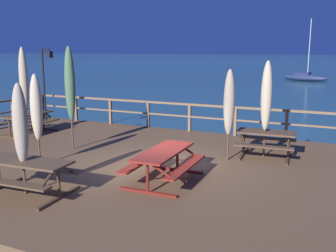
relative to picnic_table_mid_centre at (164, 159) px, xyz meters
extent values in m
plane|color=#2D5B6B|center=(-0.66, 0.96, -1.42)|extent=(600.00, 600.00, 0.00)
cube|color=brown|center=(-0.66, 0.96, -0.99)|extent=(16.60, 9.68, 0.85)
cube|color=brown|center=(-0.66, 5.64, 0.49)|extent=(16.30, 0.09, 0.08)
cube|color=brown|center=(-0.66, 5.64, 0.01)|extent=(16.30, 0.07, 0.06)
cube|color=brown|center=(-8.81, 5.64, -0.04)|extent=(0.10, 0.10, 1.05)
cube|color=brown|center=(-7.00, 5.64, -0.04)|extent=(0.10, 0.10, 1.05)
cube|color=brown|center=(-5.19, 5.64, -0.04)|extent=(0.10, 0.10, 1.05)
cube|color=brown|center=(-3.38, 5.64, -0.04)|extent=(0.10, 0.10, 1.05)
cube|color=brown|center=(-1.57, 5.64, -0.04)|extent=(0.10, 0.10, 1.05)
cube|color=brown|center=(0.24, 5.64, -0.04)|extent=(0.10, 0.10, 1.05)
cube|color=brown|center=(2.05, 5.64, -0.04)|extent=(0.10, 0.10, 1.05)
cube|color=brown|center=(-8.81, 3.77, -0.04)|extent=(0.10, 0.10, 1.05)
cube|color=brown|center=(-8.81, 5.64, -0.04)|extent=(0.10, 0.10, 1.05)
cube|color=maroon|center=(0.00, 0.00, 0.18)|extent=(0.82, 2.13, 0.05)
cube|color=maroon|center=(0.56, 0.01, -0.12)|extent=(0.34, 2.12, 0.04)
cube|color=maroon|center=(-0.56, -0.01, -0.12)|extent=(0.34, 2.12, 0.04)
cube|color=maroon|center=(0.02, -0.88, -0.53)|extent=(1.40, 0.12, 0.06)
cylinder|color=maroon|center=(0.02, -0.88, -0.19)|extent=(0.07, 0.07, 0.74)
cylinder|color=maroon|center=(0.30, -0.87, 0.03)|extent=(0.63, 0.07, 0.37)
cylinder|color=maroon|center=(-0.26, -0.88, 0.03)|extent=(0.63, 0.07, 0.37)
cube|color=maroon|center=(-0.02, 0.88, -0.53)|extent=(1.40, 0.12, 0.06)
cylinder|color=maroon|center=(-0.02, 0.88, -0.19)|extent=(0.07, 0.07, 0.74)
cylinder|color=maroon|center=(0.26, 0.88, 0.03)|extent=(0.63, 0.07, 0.37)
cylinder|color=maroon|center=(-0.30, 0.87, 0.03)|extent=(0.63, 0.07, 0.37)
cube|color=brown|center=(-6.96, 2.68, 0.18)|extent=(0.78, 2.04, 0.05)
cube|color=brown|center=(-6.40, 2.67, -0.12)|extent=(0.30, 2.04, 0.04)
cube|color=brown|center=(-7.52, 2.68, -0.12)|extent=(0.30, 2.04, 0.04)
cube|color=#432F1F|center=(-6.96, 1.84, -0.53)|extent=(1.40, 0.09, 0.06)
cylinder|color=#432F1F|center=(-6.96, 1.84, -0.19)|extent=(0.07, 0.07, 0.74)
cylinder|color=#432F1F|center=(-6.68, 1.84, 0.03)|extent=(0.63, 0.06, 0.37)
cylinder|color=#432F1F|center=(-7.24, 1.84, 0.03)|extent=(0.63, 0.06, 0.37)
cube|color=#432F1F|center=(-6.95, 3.52, -0.53)|extent=(1.40, 0.09, 0.06)
cylinder|color=#432F1F|center=(-6.95, 3.52, -0.19)|extent=(0.07, 0.07, 0.74)
cylinder|color=#432F1F|center=(-6.67, 3.51, 0.03)|extent=(0.63, 0.06, 0.37)
cylinder|color=#432F1F|center=(-7.23, 3.52, 0.03)|extent=(0.63, 0.06, 0.37)
cube|color=brown|center=(-2.36, -1.99, 0.18)|extent=(2.04, 0.87, 0.05)
cube|color=brown|center=(-2.33, -2.55, -0.12)|extent=(2.02, 0.39, 0.04)
cube|color=brown|center=(-2.39, -1.43, -0.12)|extent=(2.02, 0.39, 0.04)
cube|color=#432F1F|center=(-3.18, -2.03, -0.53)|extent=(0.16, 1.40, 0.06)
cylinder|color=#432F1F|center=(-3.19, -1.75, 0.03)|extent=(0.09, 0.63, 0.37)
cube|color=#432F1F|center=(-1.54, -1.94, -0.53)|extent=(0.16, 1.40, 0.06)
cylinder|color=#432F1F|center=(-1.54, -1.94, -0.19)|extent=(0.07, 0.07, 0.74)
cylinder|color=#432F1F|center=(-1.52, -2.22, 0.03)|extent=(0.09, 0.63, 0.37)
cylinder|color=#432F1F|center=(-1.55, -1.66, 0.03)|extent=(0.09, 0.63, 0.37)
cube|color=brown|center=(1.81, 3.21, 0.18)|extent=(1.71, 0.88, 0.05)
cube|color=brown|center=(1.85, 2.66, -0.12)|extent=(1.68, 0.40, 0.04)
cube|color=brown|center=(1.77, 3.77, -0.12)|extent=(1.68, 0.40, 0.04)
cube|color=#432F1F|center=(1.16, 3.17, -0.53)|extent=(0.18, 1.40, 0.06)
cylinder|color=#432F1F|center=(1.16, 3.17, -0.19)|extent=(0.07, 0.07, 0.74)
cylinder|color=#432F1F|center=(1.18, 2.89, 0.03)|extent=(0.10, 0.63, 0.37)
cylinder|color=#432F1F|center=(1.14, 3.45, 0.03)|extent=(0.10, 0.63, 0.37)
cube|color=#432F1F|center=(2.46, 3.26, -0.53)|extent=(0.18, 1.40, 0.06)
cylinder|color=#432F1F|center=(2.46, 3.26, -0.19)|extent=(0.07, 0.07, 0.74)
cylinder|color=#432F1F|center=(2.48, 2.98, 0.03)|extent=(0.10, 0.63, 0.37)
cylinder|color=#432F1F|center=(2.44, 3.54, 0.03)|extent=(0.10, 0.63, 0.37)
cylinder|color=#4C3828|center=(0.89, 2.43, 0.67)|extent=(0.06, 0.06, 2.46)
ellipsoid|color=tan|center=(0.89, 2.43, 1.10)|extent=(0.32, 0.32, 1.87)
cylinder|color=#685B4C|center=(0.89, 2.43, 0.96)|extent=(0.21, 0.21, 0.05)
cone|color=#4C3828|center=(0.89, 2.43, 1.96)|extent=(0.10, 0.10, 0.14)
cylinder|color=#4C3828|center=(-6.96, 2.66, 0.96)|extent=(0.06, 0.06, 3.05)
ellipsoid|color=tan|center=(-6.96, 2.66, 1.50)|extent=(0.32, 0.32, 2.32)
cylinder|color=#71614F|center=(-6.96, 2.66, 1.33)|extent=(0.21, 0.21, 0.05)
cone|color=#4C3828|center=(-6.96, 2.66, 2.56)|extent=(0.10, 0.10, 0.14)
cylinder|color=#4C3828|center=(-2.41, -2.02, 0.59)|extent=(0.06, 0.06, 2.31)
ellipsoid|color=tan|center=(-2.41, -2.02, 1.00)|extent=(0.32, 0.32, 1.76)
cylinder|color=#685B4C|center=(-2.41, -2.02, 0.87)|extent=(0.21, 0.21, 0.05)
cone|color=#4C3828|center=(-2.41, -2.02, 1.82)|extent=(0.10, 0.10, 0.14)
cylinder|color=#4C3828|center=(1.76, 3.21, 0.77)|extent=(0.06, 0.06, 2.67)
ellipsoid|color=#CCB793|center=(1.76, 3.21, 1.25)|extent=(0.32, 0.32, 2.03)
cylinder|color=#7A6E58|center=(1.76, 3.21, 1.09)|extent=(0.21, 0.21, 0.05)
cone|color=#4C3828|center=(1.76, 3.21, 2.18)|extent=(0.10, 0.10, 0.14)
cylinder|color=#4C3828|center=(-3.66, -0.23, 0.62)|extent=(0.06, 0.06, 2.37)
ellipsoid|color=#CCB793|center=(-3.66, -0.23, 1.04)|extent=(0.32, 0.32, 1.80)
cylinder|color=#7A6E58|center=(-3.66, -0.23, 0.90)|extent=(0.21, 0.21, 0.05)
cone|color=#4C3828|center=(-3.66, -0.23, 1.87)|extent=(0.10, 0.10, 0.14)
cylinder|color=#4C3828|center=(-3.95, 1.56, 0.97)|extent=(0.06, 0.06, 3.06)
ellipsoid|color=#4C704C|center=(-3.95, 1.56, 1.51)|extent=(0.32, 0.32, 2.33)
cylinder|color=#2D432D|center=(-3.95, 1.56, 1.34)|extent=(0.21, 0.21, 0.05)
cone|color=#4C3828|center=(-3.95, 1.56, 2.57)|extent=(0.10, 0.10, 0.14)
cylinder|color=black|center=(-8.26, 5.09, 1.04)|extent=(0.09, 0.09, 3.20)
cylinder|color=black|center=(-7.99, 5.03, 2.56)|extent=(0.55, 0.19, 0.06)
cube|color=black|center=(-7.73, 4.96, 2.36)|extent=(0.20, 0.20, 0.28)
sphere|color=#F4E08C|center=(-7.73, 4.96, 2.36)|extent=(0.14, 0.14, 0.14)
ellipsoid|color=navy|center=(-0.89, 44.04, -0.97)|extent=(6.23, 3.39, 0.90)
cube|color=#202949|center=(-1.17, 44.13, -0.47)|extent=(2.04, 1.58, 0.36)
cylinder|color=silver|center=(-0.60, 43.95, 2.80)|extent=(0.10, 0.10, 7.00)
camera|label=1|loc=(3.78, -7.96, 2.56)|focal=40.97mm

